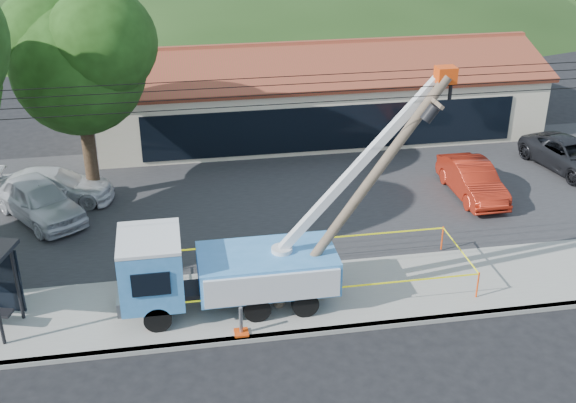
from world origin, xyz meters
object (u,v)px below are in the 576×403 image
(leaning_pole, at_px, (367,185))
(car_dark, at_px, (567,171))
(car_silver, at_px, (42,220))
(car_red, at_px, (470,198))
(utility_truck, at_px, (223,266))
(car_white, at_px, (57,204))

(leaning_pole, xyz_separation_m, car_dark, (12.21, 8.68, -4.22))
(car_silver, xyz_separation_m, car_dark, (23.31, 0.89, 0.00))
(car_red, bearing_deg, car_silver, 176.37)
(utility_truck, xyz_separation_m, car_silver, (-6.65, 7.44, -1.60))
(car_silver, distance_m, car_dark, 23.32)
(utility_truck, distance_m, car_white, 11.00)
(car_dark, bearing_deg, utility_truck, -165.51)
(car_white, bearing_deg, car_silver, 172.36)
(car_dark, bearing_deg, leaning_pole, -156.67)
(car_white, height_order, car_dark, car_white)
(leaning_pole, relative_size, car_red, 1.67)
(utility_truck, xyz_separation_m, car_dark, (16.66, 8.34, -1.60))
(car_silver, bearing_deg, car_red, -37.51)
(car_red, distance_m, car_white, 17.54)
(car_red, relative_size, car_dark, 0.89)
(leaning_pole, distance_m, car_white, 14.77)
(car_dark, bearing_deg, car_red, -173.49)
(utility_truck, bearing_deg, leaning_pole, -4.47)
(car_red, xyz_separation_m, car_white, (-17.37, 2.44, 0.00))
(leaning_pole, bearing_deg, car_red, 45.63)
(car_red, bearing_deg, utility_truck, -150.31)
(car_white, xyz_separation_m, car_dark, (22.90, -0.58, 0.00))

